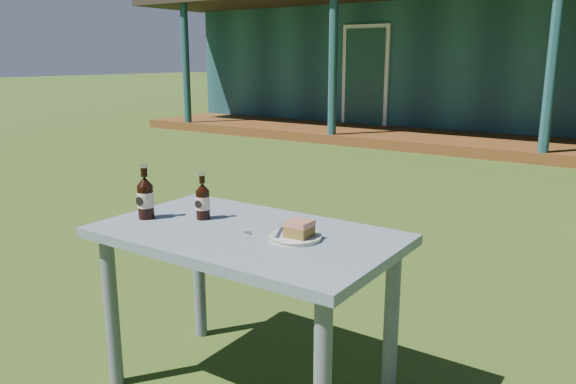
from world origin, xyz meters
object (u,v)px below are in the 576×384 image
Objects in this scene: cola_bottle_near at (203,201)px; cafe_table at (246,255)px; cola_bottle_far at (145,197)px; plate at (295,237)px; cake_slice at (299,228)px.

cafe_table is at bearing -7.73° from cola_bottle_near.
cola_bottle_near is 0.25m from cola_bottle_far.
cola_bottle_far is (-0.47, -0.09, 0.19)m from cafe_table.
plate is 0.88× the size of cola_bottle_far.
cola_bottle_far reaches higher than cola_bottle_near.
cake_slice is 0.71m from cola_bottle_far.
cola_bottle_near is 0.86× the size of cola_bottle_far.
cake_slice is (0.24, 0.03, 0.15)m from cafe_table.
cola_bottle_near is (-0.49, 0.01, 0.03)m from cake_slice.
cake_slice is at bearing -1.07° from cola_bottle_near.
cafe_table is 5.15× the size of cola_bottle_far.
cake_slice reaches higher than cafe_table.
cola_bottle_far is at bearing -148.22° from cola_bottle_near.
cola_bottle_near is at bearing 178.82° from plate.
plate is 0.04m from cake_slice.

